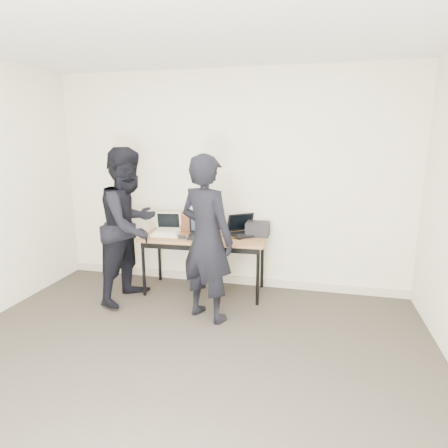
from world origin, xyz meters
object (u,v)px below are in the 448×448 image
(leather_satchel, at_px, (195,221))
(person_typist, at_px, (207,239))
(desk, at_px, (204,241))
(laptop_beige, at_px, (167,230))
(laptop_center, at_px, (202,232))
(equipment_box, at_px, (258,229))
(laptop_right, at_px, (244,230))
(person_observer, at_px, (130,226))

(leather_satchel, bearing_deg, person_typist, -74.12)
(desk, relative_size, laptop_beige, 4.20)
(laptop_center, height_order, leather_satchel, laptop_center)
(equipment_box, bearing_deg, laptop_right, -176.74)
(desk, distance_m, leather_satchel, 0.34)
(laptop_right, relative_size, person_observer, 0.26)
(leather_satchel, xyz_separation_m, person_observer, (-0.60, -0.60, 0.05))
(laptop_beige, bearing_deg, leather_satchel, 30.86)
(laptop_beige, bearing_deg, laptop_center, -8.91)
(desk, bearing_deg, leather_satchel, 125.98)
(desk, distance_m, laptop_beige, 0.49)
(desk, xyz_separation_m, person_observer, (-0.78, -0.37, 0.23))
(desk, xyz_separation_m, leather_satchel, (-0.18, 0.23, 0.19))
(laptop_right, distance_m, person_observer, 1.36)
(person_typist, bearing_deg, laptop_beige, -19.02)
(equipment_box, bearing_deg, leather_satchel, 177.47)
(equipment_box, relative_size, person_observer, 0.16)
(person_typist, bearing_deg, person_observer, 7.98)
(equipment_box, xyz_separation_m, person_typist, (-0.41, -0.84, 0.07))
(desk, relative_size, leather_satchel, 3.99)
(laptop_right, xyz_separation_m, leather_satchel, (-0.64, 0.05, 0.07))
(laptop_right, distance_m, equipment_box, 0.17)
(equipment_box, distance_m, person_observer, 1.52)
(laptop_beige, xyz_separation_m, leather_satchel, (0.30, 0.24, 0.08))
(laptop_center, distance_m, equipment_box, 0.68)
(laptop_center, distance_m, laptop_right, 0.51)
(equipment_box, xyz_separation_m, person_observer, (-1.41, -0.56, 0.09))
(laptop_center, relative_size, equipment_box, 1.37)
(laptop_right, relative_size, equipment_box, 1.66)
(laptop_center, bearing_deg, person_observer, -166.21)
(desk, relative_size, laptop_center, 3.92)
(laptop_beige, height_order, laptop_center, laptop_beige)
(laptop_center, bearing_deg, desk, 39.12)
(laptop_right, xyz_separation_m, person_observer, (-1.24, -0.55, 0.12))
(laptop_beige, height_order, equipment_box, laptop_beige)
(desk, xyz_separation_m, equipment_box, (0.63, 0.19, 0.14))
(laptop_center, bearing_deg, equipment_box, 6.95)
(laptop_beige, relative_size, equipment_box, 1.28)
(equipment_box, bearing_deg, desk, -163.05)
(person_typist, distance_m, person_observer, 1.04)
(laptop_center, xyz_separation_m, person_typist, (0.24, -0.63, 0.09))
(desk, xyz_separation_m, person_typist, (0.22, -0.65, 0.21))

